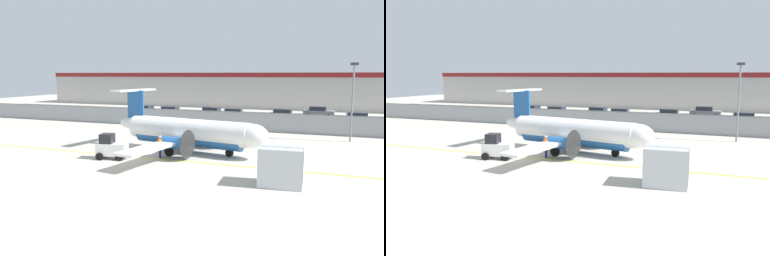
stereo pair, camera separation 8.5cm
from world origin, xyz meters
TOP-DOWN VIEW (x-y plane):
  - ground_plane at (0.00, 2.00)m, footprint 140.00×140.00m
  - perimeter_fence at (0.00, 18.00)m, footprint 98.00×0.10m
  - parking_lot_strip at (0.00, 29.50)m, footprint 98.00×17.00m
  - background_building at (0.00, 47.99)m, footprint 91.00×8.10m
  - commuter_airplane at (1.02, 5.25)m, footprint 13.88×16.04m
  - baggage_tug at (-3.53, 0.84)m, footprint 2.51×1.78m
  - ground_crew_worker at (-0.33, 2.48)m, footprint 0.44×0.54m
  - cargo_container at (9.09, -1.46)m, footprint 2.54×2.17m
  - traffic_cone_near_left at (4.41, 7.60)m, footprint 0.36×0.36m
  - traffic_cone_near_right at (-2.64, 3.65)m, footprint 0.36×0.36m
  - parked_car_0 at (-14.22, 26.39)m, footprint 4.39×2.45m
  - parked_car_1 at (-9.95, 25.97)m, footprint 4.25×2.11m
  - parked_car_2 at (-4.08, 26.97)m, footprint 4.31×2.23m
  - parked_car_3 at (-0.90, 26.01)m, footprint 4.27×2.14m
  - parked_car_4 at (5.52, 27.66)m, footprint 4.30×2.21m
  - parked_car_5 at (9.67, 33.31)m, footprint 4.28×2.18m
  - parked_car_6 at (14.41, 26.25)m, footprint 4.33×2.28m
  - apron_light_pole at (13.25, 14.82)m, footprint 0.70×0.30m

SIDE VIEW (x-z plane):
  - ground_plane at x=0.00m, z-range 0.00..0.01m
  - parking_lot_strip at x=0.00m, z-range 0.00..0.12m
  - traffic_cone_near_left at x=4.41m, z-range -0.01..0.63m
  - traffic_cone_near_right at x=-2.64m, z-range -0.01..0.63m
  - baggage_tug at x=-3.53m, z-range -0.08..1.80m
  - parked_car_0 at x=-14.22m, z-range 0.10..1.68m
  - parked_car_1 at x=-9.95m, z-range 0.10..1.68m
  - parked_car_2 at x=-4.08m, z-range 0.10..1.68m
  - parked_car_3 at x=-0.90m, z-range 0.10..1.68m
  - parked_car_4 at x=5.52m, z-range 0.10..1.68m
  - parked_car_5 at x=9.67m, z-range 0.10..1.68m
  - parked_car_6 at x=14.41m, z-range 0.10..1.68m
  - ground_crew_worker at x=-0.33m, z-range 0.10..1.80m
  - cargo_container at x=9.09m, z-range 0.00..2.20m
  - perimeter_fence at x=0.00m, z-range 0.07..2.17m
  - commuter_airplane at x=1.02m, z-range -0.86..4.06m
  - background_building at x=0.00m, z-range 0.01..6.51m
  - apron_light_pole at x=13.25m, z-range 0.67..7.94m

